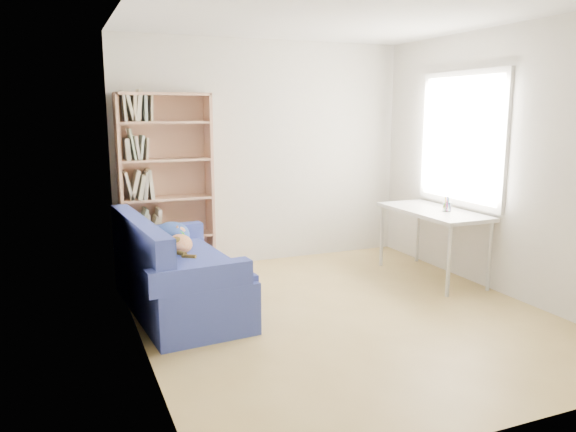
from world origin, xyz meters
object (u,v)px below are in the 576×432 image
object	(u,v)px
sofa	(175,274)
bookshelf	(166,193)
desk	(433,216)
pen_cup	(447,206)

from	to	relation	value
sofa	bookshelf	distance (m)	1.28
bookshelf	desk	bearing A→B (deg)	-24.58
sofa	pen_cup	xyz separation A→B (m)	(2.85, -0.20, 0.48)
bookshelf	desk	distance (m)	2.89
sofa	desk	xyz separation A→B (m)	(2.78, -0.07, 0.35)
sofa	bookshelf	xyz separation A→B (m)	(0.16, 1.13, 0.58)
sofa	desk	world-z (taller)	sofa
pen_cup	bookshelf	bearing A→B (deg)	153.73
bookshelf	pen_cup	size ratio (longest dim) A/B	12.03
sofa	desk	size ratio (longest dim) A/B	1.39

